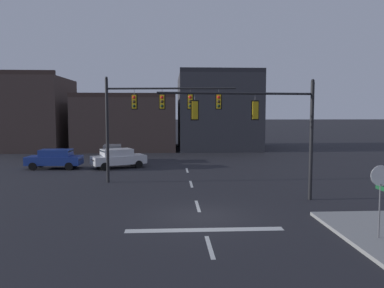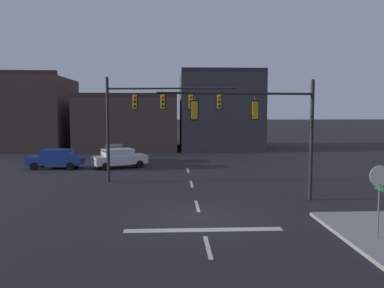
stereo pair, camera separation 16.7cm
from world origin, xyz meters
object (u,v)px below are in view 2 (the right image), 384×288
signal_mast_near_side (267,120)px  car_lot_middle (114,153)px  car_lot_nearside (56,158)px  signal_mast_far_side (152,110)px  car_lot_farside (119,158)px  stop_sign (379,184)px

signal_mast_near_side → car_lot_middle: size_ratio=1.80×
car_lot_middle → signal_mast_near_side: bearing=-57.9°
car_lot_nearside → car_lot_middle: bearing=43.0°
signal_mast_far_side → car_lot_nearside: 11.54m
car_lot_middle → car_lot_farside: (1.02, -3.75, 0.00)m
car_lot_nearside → signal_mast_far_side: bearing=-39.8°
signal_mast_near_side → car_lot_middle: 19.87m
stop_sign → car_lot_farside: stop_sign is taller
stop_sign → car_lot_farside: size_ratio=0.60×
signal_mast_near_side → car_lot_farside: (-9.39, 12.83, -3.43)m
signal_mast_far_side → car_lot_farside: size_ratio=1.80×
stop_sign → car_lot_middle: stop_sign is taller
signal_mast_near_side → stop_sign: 7.41m
stop_sign → car_lot_farside: (-11.95, 19.44, -1.29)m
signal_mast_far_side → car_lot_middle: (-4.13, 10.82, -4.01)m
signal_mast_far_side → car_lot_middle: signal_mast_far_side is taller
signal_mast_near_side → car_lot_middle: (-10.40, 16.58, -3.43)m
car_lot_nearside → car_lot_farside: (5.19, 0.14, 0.00)m
stop_sign → car_lot_nearside: (-17.14, 19.30, -1.29)m
signal_mast_near_side → car_lot_middle: signal_mast_near_side is taller
signal_mast_far_side → car_lot_farside: 8.70m
stop_sign → car_lot_nearside: stop_sign is taller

